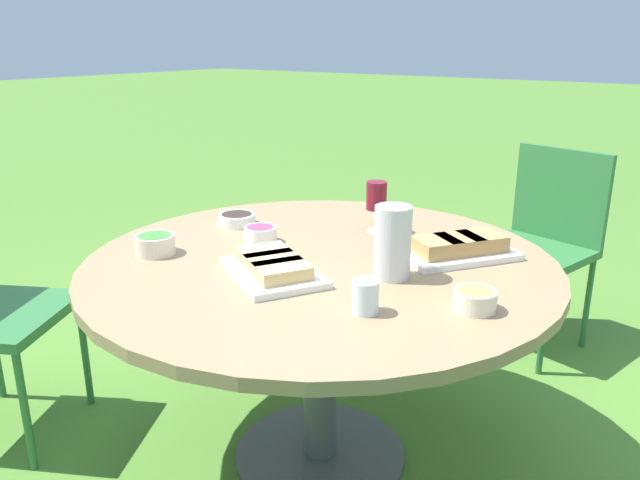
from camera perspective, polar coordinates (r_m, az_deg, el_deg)
ground_plane at (r=2.25m, az=0.00°, el=-19.04°), size 40.00×40.00×0.00m
dining_table at (r=1.94m, az=0.00°, el=-4.40°), size 1.44×1.44×0.71m
chair_near_right at (r=2.96m, az=19.73°, el=0.64°), size 0.53×0.51×0.89m
water_pitcher at (r=1.74m, az=6.64°, el=-0.19°), size 0.11×0.10×0.21m
wine_glass at (r=2.14m, az=5.18°, el=3.91°), size 0.07×0.07×0.18m
platter_bread_main at (r=1.77m, az=-4.33°, el=-2.48°), size 0.39×0.35×0.06m
platter_charcuterie at (r=1.95m, az=12.60°, el=-0.72°), size 0.35×0.39×0.07m
bowl_fries at (r=1.59m, az=13.99°, el=-5.25°), size 0.11×0.11×0.05m
bowl_salad at (r=2.00m, az=-14.85°, el=-0.29°), size 0.12×0.12×0.06m
bowl_olives at (r=2.26m, az=-7.61°, el=1.95°), size 0.13×0.13×0.04m
bowl_dip_red at (r=2.06m, az=-5.47°, el=0.59°), size 0.11×0.11×0.05m
cup_water_near at (r=1.53m, az=4.15°, el=-5.19°), size 0.07×0.07×0.08m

